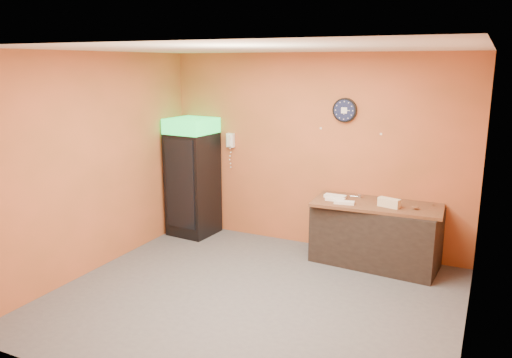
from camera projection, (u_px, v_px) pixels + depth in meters
The scene contains 15 objects.
floor at pixel (253, 299), 5.76m from camera, with size 4.50×4.50×0.00m, color #47474C.
back_wall at pixel (314, 152), 7.19m from camera, with size 4.50×0.02×2.80m, color #C55F37.
left_wall at pixel (95, 163), 6.39m from camera, with size 0.02×4.00×2.80m, color #C55F37.
right_wall at pixel (477, 206), 4.49m from camera, with size 0.02×4.00×2.80m, color #C55F37.
ceiling at pixel (252, 49), 5.12m from camera, with size 4.50×4.00×0.02m, color white.
beverage_cooler at pixel (192, 179), 7.75m from camera, with size 0.69×0.70×1.83m.
prep_counter at pixel (375, 235), 6.67m from camera, with size 1.63×0.72×0.81m, color black.
wall_clock at pixel (345, 110), 6.84m from camera, with size 0.34×0.06×0.34m.
wall_phone at pixel (230, 140), 7.69m from camera, with size 0.12×0.10×0.22m.
butcher_paper at pixel (377, 205), 6.57m from camera, with size 1.66×0.76×0.04m, color brown.
sub_roll_stack at pixel (389, 203), 6.37m from camera, with size 0.29×0.16×0.12m.
wrapped_sandwich_left at pixel (335, 199), 6.68m from camera, with size 0.26×0.10×0.04m, color white.
wrapped_sandwich_mid at pixel (344, 202), 6.53m from camera, with size 0.26×0.10×0.04m, color white.
wrapped_sandwich_right at pixel (335, 196), 6.82m from camera, with size 0.29×0.12×0.04m, color white.
kitchen_tool at pixel (360, 196), 6.83m from camera, with size 0.05×0.05×0.05m, color silver.
Camera 1 is at (2.33, -4.75, 2.66)m, focal length 35.00 mm.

